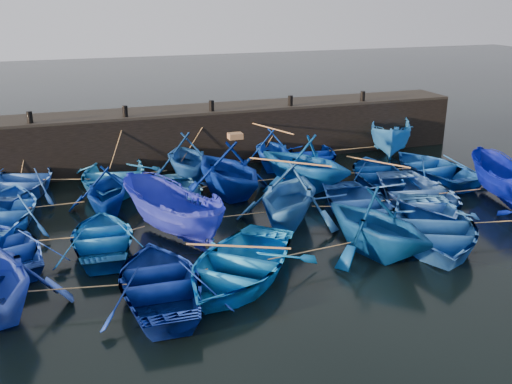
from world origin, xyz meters
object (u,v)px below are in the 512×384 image
object	(u,v)px
boat_0	(20,182)
wooden_crate	(235,136)
boat_13	(4,248)
boat_8	(176,193)

from	to	relation	value
boat_0	wooden_crate	size ratio (longest dim) A/B	9.68
boat_13	wooden_crate	world-z (taller)	wooden_crate
boat_13	boat_0	bearing A→B (deg)	-108.82
boat_8	boat_13	world-z (taller)	boat_8
boat_13	wooden_crate	bearing A→B (deg)	-175.09
boat_0	boat_13	bearing A→B (deg)	106.57
boat_13	wooden_crate	size ratio (longest dim) A/B	7.94
boat_0	boat_13	world-z (taller)	boat_0
boat_0	wooden_crate	bearing A→B (deg)	178.41
boat_0	boat_8	xyz separation A→B (m)	(5.84, -3.23, -0.10)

